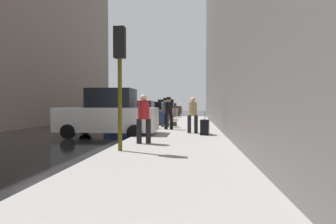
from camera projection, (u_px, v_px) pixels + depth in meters
The scene contains 16 objects.
ground_plane at pixel (52, 137), 12.27m from camera, with size 120.00×120.00×0.00m, color black.
sidewalk at pixel (180, 137), 11.65m from camera, with size 4.00×40.00×0.15m, color gray.
parked_white_van at pixel (109, 115), 12.27m from camera, with size 4.61×2.07×2.25m.
parked_blue_sedan at pixel (137, 114), 18.43m from camera, with size 4.21×2.07×1.79m.
parked_red_hatchback at pixel (151, 112), 23.92m from camera, with size 4.21×2.08×1.79m.
parked_gray_coupe at pixel (159, 111), 29.64m from camera, with size 4.23×2.12×1.79m.
parked_bronze_suv at pixel (165, 108), 35.56m from camera, with size 4.62×2.10×2.25m.
parked_silver_sedan at pixel (169, 109), 41.78m from camera, with size 4.26×2.17×1.79m.
fire_hydrant at pixel (156, 122), 14.91m from camera, with size 0.42×0.22×0.70m.
traffic_light at pixel (120, 61), 7.60m from camera, with size 0.32×0.32×3.60m.
pedestrian_in_tan_coat at pixel (193, 113), 12.48m from camera, with size 0.51×0.43×1.71m.
pedestrian_with_fedora at pixel (169, 111), 14.35m from camera, with size 0.53×0.49×1.78m.
pedestrian_in_red_jacket at pixel (144, 116), 9.08m from camera, with size 0.53×0.49×1.71m.
pedestrian_with_beanie at pixel (165, 111), 15.94m from camera, with size 0.51×0.43×1.78m.
rolling_suitcase at pixel (205, 127), 11.77m from camera, with size 0.44×0.61×1.04m.
duffel_bag at pixel (174, 124), 16.70m from camera, with size 0.32×0.44×0.28m.
Camera 1 is at (6.67, -11.61, 1.48)m, focal length 28.00 mm.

